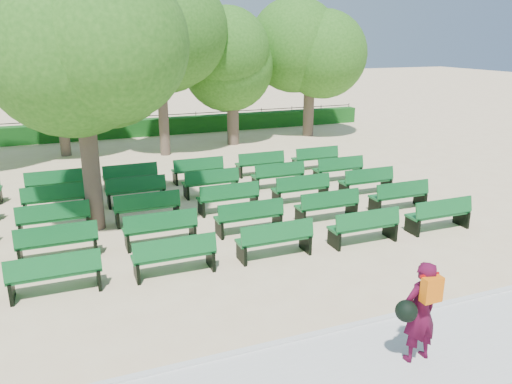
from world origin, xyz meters
The scene contains 9 objects.
ground centered at (0.00, 0.00, 0.00)m, with size 120.00×120.00×0.00m, color beige.
paving centered at (0.00, -7.40, 0.03)m, with size 30.00×2.20×0.06m, color silver.
curb centered at (0.00, -6.25, 0.05)m, with size 30.00×0.12×0.10m, color silver.
hedge centered at (0.00, 14.00, 0.45)m, with size 26.00×0.70×0.90m, color #155117.
fence centered at (0.00, 14.40, 0.00)m, with size 26.00×0.10×1.02m, color black, non-canonical shape.
tree_line centered at (0.00, 10.00, 0.00)m, with size 21.80×6.80×7.04m, color #316C1D, non-canonical shape.
bench_array centered at (-0.88, 0.72, 0.10)m, with size 1.86×0.58×1.17m.
tree_among centered at (-3.52, 0.75, 4.61)m, with size 4.80×4.80×6.79m.
person centered at (0.86, -7.47, 0.96)m, with size 0.83×0.50×1.75m.
Camera 1 is at (-4.15, -13.06, 5.16)m, focal length 35.00 mm.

